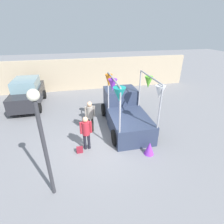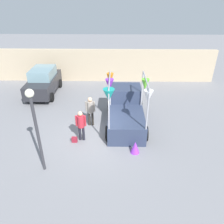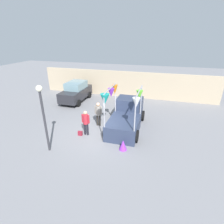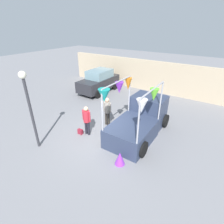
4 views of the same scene
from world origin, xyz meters
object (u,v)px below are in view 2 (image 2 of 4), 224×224
object	(u,v)px
person_customer	(81,123)
handbag	(75,140)
vendor_truck	(125,109)
street_lamp	(35,120)
person_vendor	(90,109)
folded_kite_bundle_violet	(135,147)
parked_car	(43,82)

from	to	relation	value
person_customer	handbag	bearing A→B (deg)	-150.26
vendor_truck	street_lamp	size ratio (longest dim) A/B	1.11
person_vendor	street_lamp	size ratio (longest dim) A/B	0.46
vendor_truck	street_lamp	distance (m)	5.52
vendor_truck	street_lamp	world-z (taller)	street_lamp
person_vendor	folded_kite_bundle_violet	world-z (taller)	person_vendor
handbag	street_lamp	xyz separation A→B (m)	(-0.97, -1.92, 2.31)
parked_car	handbag	distance (m)	6.68
folded_kite_bundle_violet	street_lamp	bearing A→B (deg)	-163.49
person_customer	person_vendor	xyz separation A→B (m)	(0.32, 1.41, 0.05)
parked_car	folded_kite_bundle_violet	distance (m)	9.02
vendor_truck	person_vendor	distance (m)	1.97
person_vendor	vendor_truck	bearing A→B (deg)	10.50
vendor_truck	person_customer	size ratio (longest dim) A/B	2.49
folded_kite_bundle_violet	person_customer	bearing A→B (deg)	160.17
vendor_truck	street_lamp	xyz separation A→B (m)	(-3.58, -3.89, 1.59)
street_lamp	folded_kite_bundle_violet	bearing A→B (deg)	16.51
vendor_truck	parked_car	xyz separation A→B (m)	(-5.77, 3.86, 0.09)
person_customer	street_lamp	distance (m)	2.89
street_lamp	folded_kite_bundle_violet	world-z (taller)	street_lamp
handbag	street_lamp	size ratio (longest dim) A/B	0.08
vendor_truck	parked_car	distance (m)	6.94
vendor_truck	parked_car	bearing A→B (deg)	146.26
vendor_truck	person_customer	distance (m)	2.87
person_customer	folded_kite_bundle_violet	bearing A→B (deg)	-19.83
vendor_truck	folded_kite_bundle_violet	world-z (taller)	vendor_truck
person_vendor	parked_car	bearing A→B (deg)	132.35
vendor_truck	parked_car	world-z (taller)	vendor_truck
vendor_truck	handbag	bearing A→B (deg)	-142.92
person_customer	parked_car	bearing A→B (deg)	122.03
parked_car	person_customer	distance (m)	6.63
parked_car	handbag	bearing A→B (deg)	-61.45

